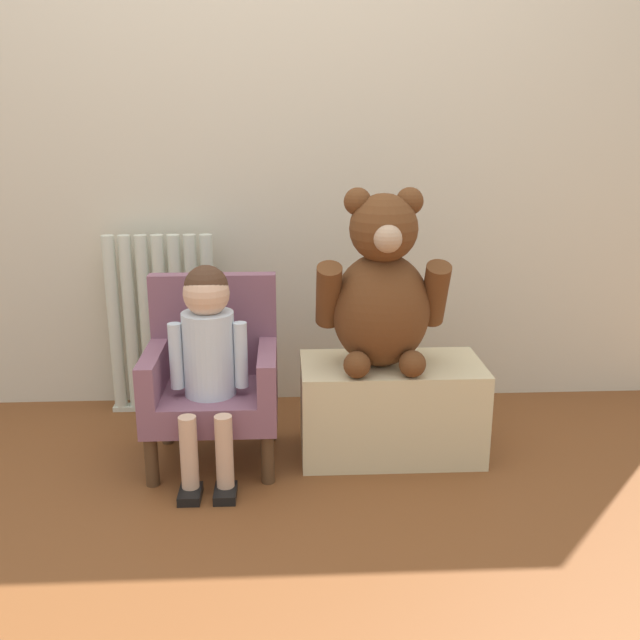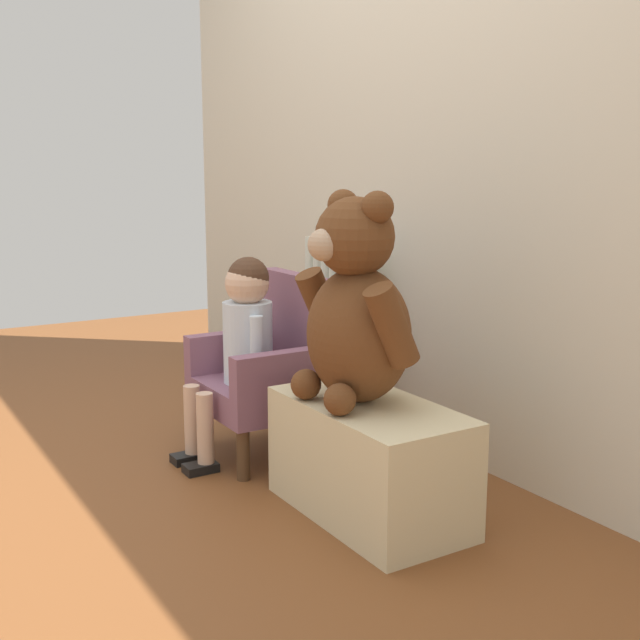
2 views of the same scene
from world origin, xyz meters
The scene contains 7 objects.
ground_plane centered at (0.00, 0.00, 0.00)m, with size 6.00×6.00×0.00m, color brown.
back_wall centered at (0.00, 1.12, 1.20)m, with size 3.80×0.05×2.40m, color beige.
radiator centered at (-0.40, 1.00, 0.36)m, with size 0.43×0.05×0.72m.
child_armchair centered at (-0.16, 0.58, 0.30)m, with size 0.44×0.38×0.63m.
child_figure centered at (-0.16, 0.47, 0.45)m, with size 0.25×0.35×0.70m.
low_bench centered at (0.46, 0.57, 0.17)m, with size 0.63×0.33×0.34m, color beige.
large_teddy_bear centered at (0.41, 0.55, 0.60)m, with size 0.44×0.31×0.60m.
Camera 1 is at (0.09, -1.73, 1.17)m, focal length 40.00 mm.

